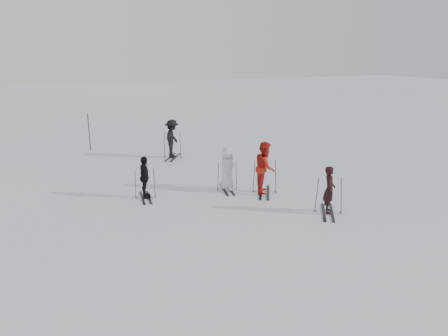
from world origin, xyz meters
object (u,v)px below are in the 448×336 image
object	(u,v)px
skier_near_dark	(329,190)
skier_uphill_far	(172,139)
skier_uphill_left	(145,178)
piste_marker	(89,132)
skier_grey	(227,169)
skier_red	(265,168)

from	to	relation	value
skier_near_dark	skier_uphill_far	world-z (taller)	skier_uphill_far
skier_uphill_left	piste_marker	xyz separation A→B (m)	(-1.11, 8.88, 0.23)
skier_grey	piste_marker	size ratio (longest dim) A/B	0.84
skier_uphill_left	skier_uphill_far	bearing A→B (deg)	-18.78
skier_red	skier_grey	bearing A→B (deg)	82.07
skier_red	piste_marker	bearing A→B (deg)	56.62
skier_near_dark	skier_uphill_far	xyz separation A→B (m)	(-2.77, 9.43, 0.16)
piste_marker	skier_near_dark	bearing A→B (deg)	-62.89
skier_uphill_left	skier_uphill_far	distance (m)	6.21
skier_grey	skier_uphill_left	size ratio (longest dim) A/B	1.09
skier_grey	skier_uphill_far	xyz separation A→B (m)	(-0.57, 5.87, 0.11)
skier_near_dark	piste_marker	bearing A→B (deg)	58.72
skier_near_dark	skier_red	size ratio (longest dim) A/B	0.81
skier_red	piste_marker	distance (m)	11.38
skier_red	skier_grey	xyz separation A→B (m)	(-1.19, 0.86, -0.13)
skier_near_dark	skier_uphill_far	bearing A→B (deg)	47.99
skier_uphill_far	piste_marker	size ratio (longest dim) A/B	0.95
skier_near_dark	skier_red	xyz separation A→B (m)	(-1.01, 2.70, 0.19)
skier_grey	skier_uphill_far	distance (m)	5.90
skier_grey	piste_marker	distance (m)	10.07
skier_uphill_left	skier_near_dark	bearing A→B (deg)	-119.23
skier_red	skier_uphill_left	distance (m)	4.50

